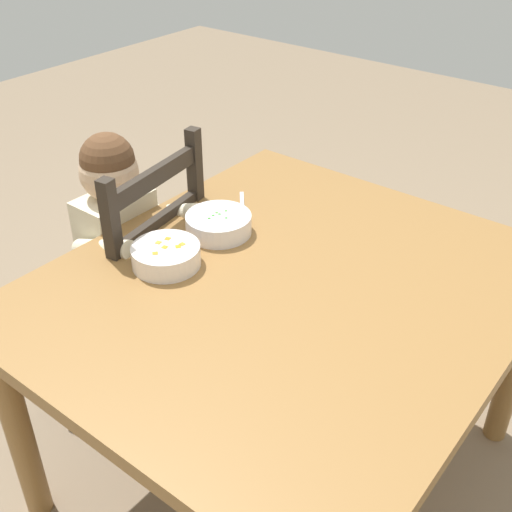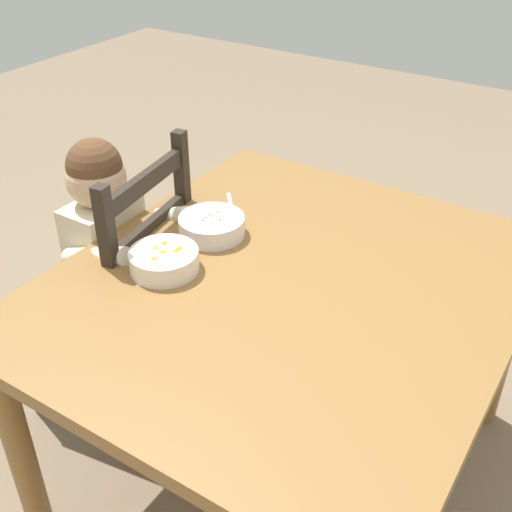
{
  "view_description": "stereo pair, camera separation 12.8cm",
  "coord_description": "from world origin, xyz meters",
  "px_view_note": "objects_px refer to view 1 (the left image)",
  "views": [
    {
      "loc": [
        -1.06,
        -0.74,
        1.63
      ],
      "look_at": [
        -0.01,
        0.09,
        0.75
      ],
      "focal_mm": 44.86,
      "sensor_mm": 36.0,
      "label": 1
    },
    {
      "loc": [
        -1.14,
        -0.64,
        1.63
      ],
      "look_at": [
        -0.01,
        0.09,
        0.75
      ],
      "focal_mm": 44.86,
      "sensor_mm": 36.0,
      "label": 2
    }
  ],
  "objects_px": {
    "child_figure": "(124,237)",
    "spoon": "(242,207)",
    "bowl_of_peas": "(219,224)",
    "bowl_of_carrots": "(166,255)",
    "dining_chair": "(131,284)",
    "dining_table": "(286,311)"
  },
  "relations": [
    {
      "from": "child_figure",
      "to": "spoon",
      "type": "bearing_deg",
      "value": -44.74
    },
    {
      "from": "bowl_of_peas",
      "to": "spoon",
      "type": "distance_m",
      "value": 0.16
    },
    {
      "from": "child_figure",
      "to": "bowl_of_carrots",
      "type": "height_order",
      "value": "child_figure"
    },
    {
      "from": "child_figure",
      "to": "bowl_of_peas",
      "type": "xyz_separation_m",
      "value": [
        0.1,
        -0.29,
        0.11
      ]
    },
    {
      "from": "dining_chair",
      "to": "spoon",
      "type": "xyz_separation_m",
      "value": [
        0.25,
        -0.26,
        0.26
      ]
    },
    {
      "from": "dining_table",
      "to": "dining_chair",
      "type": "bearing_deg",
      "value": 91.62
    },
    {
      "from": "dining_table",
      "to": "spoon",
      "type": "xyz_separation_m",
      "value": [
        0.23,
        0.33,
        0.09
      ]
    },
    {
      "from": "dining_table",
      "to": "dining_chair",
      "type": "distance_m",
      "value": 0.61
    },
    {
      "from": "dining_table",
      "to": "bowl_of_peas",
      "type": "bearing_deg",
      "value": 74.92
    },
    {
      "from": "dining_table",
      "to": "bowl_of_peas",
      "type": "height_order",
      "value": "bowl_of_peas"
    },
    {
      "from": "spoon",
      "to": "bowl_of_carrots",
      "type": "bearing_deg",
      "value": -173.63
    },
    {
      "from": "dining_chair",
      "to": "spoon",
      "type": "height_order",
      "value": "dining_chair"
    },
    {
      "from": "spoon",
      "to": "bowl_of_peas",
      "type": "bearing_deg",
      "value": -165.29
    },
    {
      "from": "dining_table",
      "to": "bowl_of_carrots",
      "type": "bearing_deg",
      "value": 113.62
    },
    {
      "from": "dining_chair",
      "to": "child_figure",
      "type": "bearing_deg",
      "value": -142.54
    },
    {
      "from": "bowl_of_peas",
      "to": "spoon",
      "type": "bearing_deg",
      "value": 14.71
    },
    {
      "from": "dining_chair",
      "to": "bowl_of_carrots",
      "type": "bearing_deg",
      "value": -110.32
    },
    {
      "from": "child_figure",
      "to": "bowl_of_peas",
      "type": "bearing_deg",
      "value": -70.63
    },
    {
      "from": "dining_chair",
      "to": "dining_table",
      "type": "bearing_deg",
      "value": -88.38
    },
    {
      "from": "dining_chair",
      "to": "bowl_of_peas",
      "type": "bearing_deg",
      "value": -72.33
    },
    {
      "from": "child_figure",
      "to": "spoon",
      "type": "distance_m",
      "value": 0.37
    },
    {
      "from": "bowl_of_peas",
      "to": "bowl_of_carrots",
      "type": "xyz_separation_m",
      "value": [
        -0.21,
        -0.0,
        0.0
      ]
    }
  ]
}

